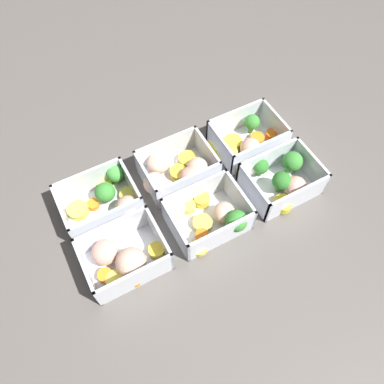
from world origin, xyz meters
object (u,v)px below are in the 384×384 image
(container_far_left, at_px, (107,200))
(container_far_center, at_px, (176,170))
(container_near_right, at_px, (283,179))
(container_far_right, at_px, (246,141))
(container_near_center, at_px, (208,216))
(container_near_left, at_px, (123,259))

(container_far_left, relative_size, container_far_center, 0.98)
(container_near_right, distance_m, container_far_right, 0.12)
(container_near_center, relative_size, container_far_left, 0.97)
(container_far_left, bearing_deg, container_near_left, -98.85)
(container_far_center, xyz_separation_m, container_far_right, (0.16, -0.00, -0.00))
(container_near_center, height_order, container_near_right, same)
(container_far_right, bearing_deg, container_near_center, -143.41)
(container_near_left, bearing_deg, container_far_right, 20.41)
(container_near_left, bearing_deg, container_far_center, 36.99)
(container_near_left, xyz_separation_m, container_near_center, (0.16, 0.00, -0.00))
(container_far_left, distance_m, container_far_center, 0.14)
(container_far_left, xyz_separation_m, container_far_right, (0.30, -0.00, -0.00))
(container_near_center, xyz_separation_m, container_far_left, (-0.14, 0.12, 0.00))
(container_far_center, distance_m, container_far_right, 0.16)
(container_near_center, distance_m, container_far_left, 0.19)
(container_near_right, distance_m, container_far_center, 0.20)
(container_far_left, bearing_deg, container_near_right, -20.72)
(container_far_center, bearing_deg, container_near_center, -87.17)
(container_near_left, xyz_separation_m, container_far_right, (0.32, 0.12, -0.00))
(container_near_left, distance_m, container_far_center, 0.20)
(container_near_right, relative_size, container_far_center, 0.93)
(container_near_right, xyz_separation_m, container_far_left, (-0.31, 0.12, -0.00))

